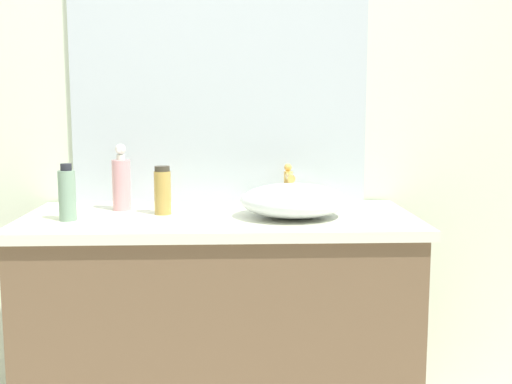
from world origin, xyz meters
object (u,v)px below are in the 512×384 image
Objects in this scene: sink_basin at (294,200)px; soap_dispenser at (121,182)px; perfume_bottle at (163,191)px; lotion_bottle at (67,194)px.

soap_dispenser is (-0.59, 0.16, 0.04)m from sink_basin.
soap_dispenser is 0.18m from perfume_bottle.
sink_basin is 0.73m from lotion_bottle.
soap_dispenser reaches higher than sink_basin.
lotion_bottle reaches higher than sink_basin.
sink_basin is 1.93× the size of lotion_bottle.
soap_dispenser is 1.43× the size of perfume_bottle.
soap_dispenser is 1.27× the size of lotion_bottle.
sink_basin is at bearing -9.07° from perfume_bottle.
lotion_bottle is at bearing -125.97° from soap_dispenser.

